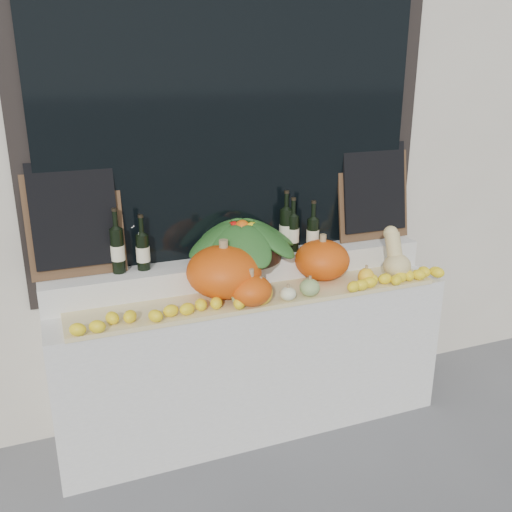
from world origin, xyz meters
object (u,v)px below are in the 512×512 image
(butternut_squash, at_px, (395,258))
(pumpkin_right, at_px, (322,260))
(produce_bowl, at_px, (242,239))
(wine_bottle_tall, at_px, (286,229))
(pumpkin_left, at_px, (224,271))

(butternut_squash, bearing_deg, pumpkin_right, 162.75)
(produce_bowl, bearing_deg, wine_bottle_tall, 8.59)
(pumpkin_left, bearing_deg, pumpkin_right, 3.25)
(pumpkin_right, relative_size, wine_bottle_tall, 0.88)
(pumpkin_right, distance_m, butternut_squash, 0.44)
(pumpkin_right, xyz_separation_m, wine_bottle_tall, (-0.15, 0.20, 0.15))
(pumpkin_left, relative_size, pumpkin_right, 1.27)
(produce_bowl, relative_size, wine_bottle_tall, 1.88)
(wine_bottle_tall, bearing_deg, pumpkin_right, -53.73)
(butternut_squash, xyz_separation_m, produce_bowl, (-0.87, 0.29, 0.13))
(pumpkin_right, distance_m, wine_bottle_tall, 0.29)
(pumpkin_left, relative_size, wine_bottle_tall, 1.12)
(pumpkin_left, bearing_deg, butternut_squash, -5.25)
(produce_bowl, bearing_deg, pumpkin_right, -19.23)
(pumpkin_left, bearing_deg, produce_bowl, 47.27)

